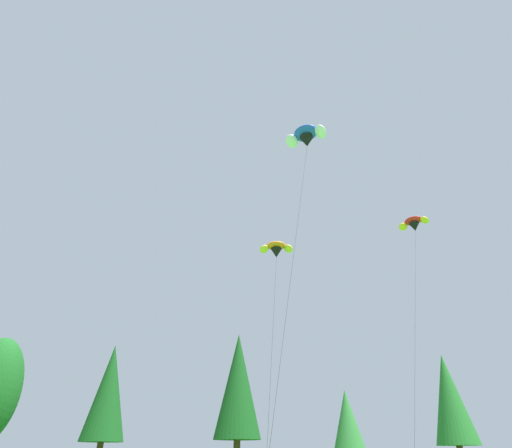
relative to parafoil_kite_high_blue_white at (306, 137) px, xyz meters
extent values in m
cone|color=#144719|center=(-20.67, 21.20, -16.43)|extent=(4.49, 4.49, 9.70)
cone|color=#144719|center=(-6.54, 18.18, -16.21)|extent=(4.56, 4.56, 9.96)
cone|color=#2D7033|center=(4.54, 21.79, -19.42)|extent=(3.44, 3.44, 6.19)
cone|color=#236628|center=(15.03, 20.83, -17.29)|extent=(4.18, 4.18, 8.69)
ellipsoid|color=blue|center=(-0.02, -0.03, 0.34)|extent=(2.41, 2.19, 1.19)
ellipsoid|color=white|center=(1.10, -0.57, -0.01)|extent=(1.30, 1.56, 1.32)
ellipsoid|color=white|center=(-1.13, 0.50, -0.01)|extent=(1.47, 1.51, 1.32)
cone|color=black|center=(0.04, 0.09, -0.42)|extent=(1.48, 1.48, 0.95)
cylinder|color=black|center=(-1.66, -3.66, -12.20)|extent=(3.43, 7.52, 22.62)
ellipsoid|color=red|center=(11.40, 11.41, -1.66)|extent=(2.12, 2.01, 0.87)
ellipsoid|color=yellow|center=(12.28, 10.75, -1.97)|extent=(1.28, 1.27, 1.03)
ellipsoid|color=yellow|center=(10.52, 12.08, -1.97)|extent=(1.27, 1.32, 1.03)
cone|color=black|center=(11.46, 11.50, -2.34)|extent=(1.39, 1.39, 0.85)
cylinder|color=black|center=(7.18, 2.84, -13.14)|extent=(8.58, 17.33, 20.75)
ellipsoid|color=orange|center=(-2.55, 4.85, -7.33)|extent=(1.59, 1.12, 0.73)
ellipsoid|color=yellow|center=(-1.56, 4.86, -7.61)|extent=(0.96, 0.95, 0.89)
ellipsoid|color=yellow|center=(-3.55, 4.85, -7.61)|extent=(0.95, 0.95, 0.89)
cone|color=black|center=(-2.55, 4.96, -7.95)|extent=(0.90, 0.90, 0.77)
cylinder|color=black|center=(-2.96, -1.23, -15.92)|extent=(0.83, 12.38, 15.18)
camera|label=1|loc=(-2.96, -27.19, -22.63)|focal=30.24mm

